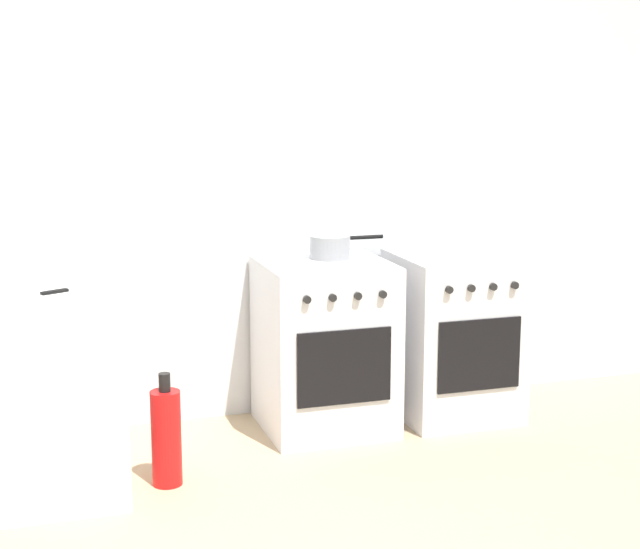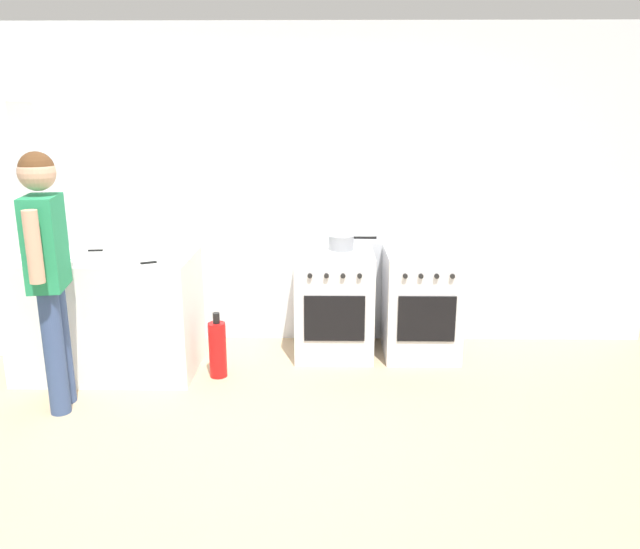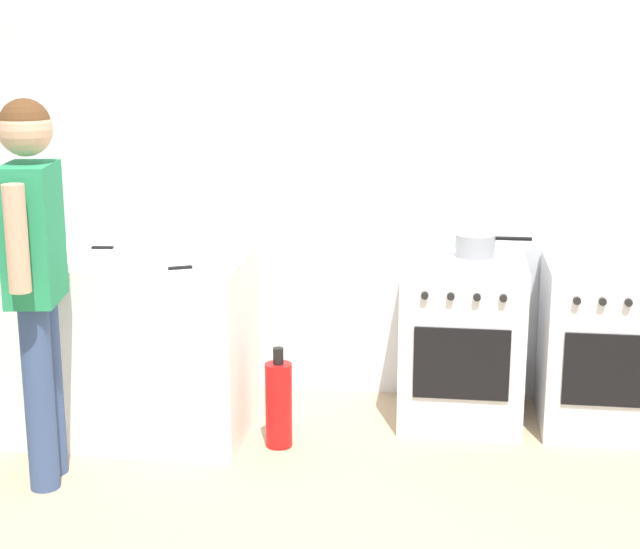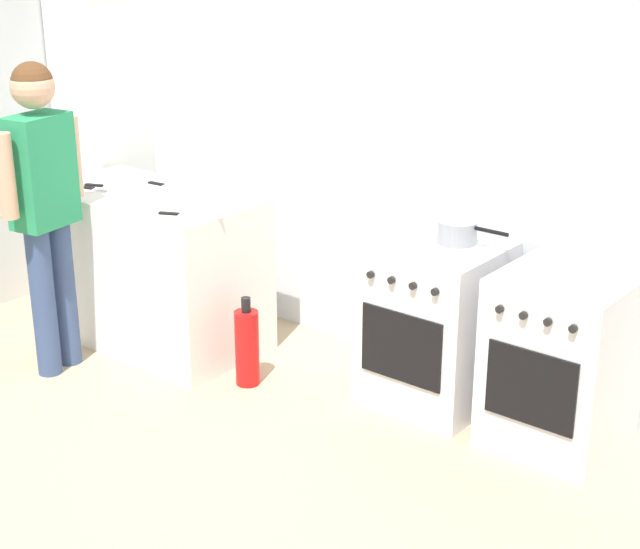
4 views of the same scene
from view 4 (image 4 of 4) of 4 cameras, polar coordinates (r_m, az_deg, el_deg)
The scene contains 13 objects.
ground_plane at distance 4.38m, azimuth -9.07°, elevation -13.23°, with size 8.00×8.00×0.00m, color tan.
back_wall at distance 5.27m, azimuth 6.01°, elevation 8.14°, with size 6.00×0.10×2.60m, color silver.
counter_unit at distance 5.80m, azimuth -9.69°, elevation 0.38°, with size 1.30×0.70×0.90m, color white.
oven_left at distance 5.05m, azimuth 6.68°, elevation -2.84°, with size 0.62×0.62×0.85m.
oven_right at distance 4.76m, azimuth 13.85°, elevation -4.85°, with size 0.59×0.62×0.85m.
pot at distance 4.93m, azimuth 8.01°, elevation 2.47°, with size 0.38×0.20×0.12m.
knife_bread at distance 5.21m, azimuth -7.71°, elevation 3.44°, with size 0.33×0.18×0.01m.
knife_carving at distance 5.94m, azimuth -13.83°, elevation 5.13°, with size 0.32×0.16×0.01m.
knife_utility at distance 5.82m, azimuth -13.00°, elevation 4.89°, with size 0.25×0.11×0.01m.
knife_paring at distance 5.83m, azimuth -9.28°, elevation 5.20°, with size 0.21×0.05×0.01m.
person at distance 5.37m, azimuth -15.82°, elevation 4.72°, with size 0.25×0.56×1.70m.
fire_extinguisher at distance 5.27m, azimuth -4.27°, elevation -4.22°, with size 0.13×0.13×0.50m.
larder_cabinet at distance 6.65m, azimuth -12.43°, elevation 7.69°, with size 0.48×0.44×2.00m, color white.
Camera 4 is at (2.77, -2.39, 2.40)m, focal length 55.00 mm.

